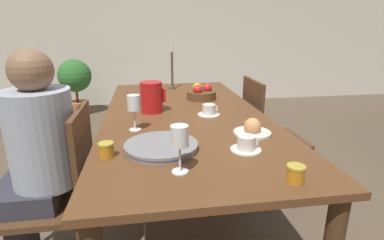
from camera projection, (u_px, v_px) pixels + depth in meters
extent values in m
plane|color=brown|center=(185.00, 217.00, 2.05)|extent=(20.00, 20.00, 0.00)
cube|color=beige|center=(157.00, 23.00, 4.76)|extent=(10.00, 0.06, 2.60)
cube|color=brown|center=(184.00, 116.00, 1.84)|extent=(0.95, 2.00, 0.03)
cylinder|color=#472D19|center=(127.00, 127.00, 2.77)|extent=(0.07, 0.07, 0.71)
cylinder|color=#472D19|center=(214.00, 123.00, 2.89)|extent=(0.07, 0.07, 0.71)
cylinder|color=#51331E|center=(28.00, 221.00, 1.69)|extent=(0.04, 0.04, 0.40)
cylinder|color=#51331E|center=(96.00, 214.00, 1.74)|extent=(0.04, 0.04, 0.40)
cube|color=#51331E|center=(47.00, 203.00, 1.48)|extent=(0.42, 0.42, 0.03)
cube|color=#51331E|center=(83.00, 156.00, 1.43)|extent=(0.03, 0.39, 0.45)
cylinder|color=#51331E|center=(284.00, 154.00, 2.57)|extent=(0.04, 0.04, 0.40)
cylinder|color=#51331E|center=(306.00, 174.00, 2.22)|extent=(0.04, 0.04, 0.40)
cylinder|color=#51331E|center=(243.00, 157.00, 2.51)|extent=(0.04, 0.04, 0.40)
cylinder|color=#51331E|center=(259.00, 178.00, 2.16)|extent=(0.04, 0.04, 0.40)
cube|color=#51331E|center=(275.00, 140.00, 2.30)|extent=(0.42, 0.42, 0.03)
cube|color=#51331E|center=(252.00, 111.00, 2.20)|extent=(0.03, 0.39, 0.45)
cylinder|color=#33333D|center=(29.00, 228.00, 1.60)|extent=(0.09, 0.09, 0.43)
cube|color=#33333D|center=(31.00, 192.00, 1.46)|extent=(0.30, 0.34, 0.11)
cylinder|color=#9EA8B7|center=(42.00, 139.00, 1.39)|extent=(0.30, 0.30, 0.46)
sphere|color=brown|center=(31.00, 70.00, 1.29)|extent=(0.19, 0.19, 0.19)
cylinder|color=brown|center=(31.00, 104.00, 1.54)|extent=(0.25, 0.06, 0.20)
cylinder|color=red|center=(151.00, 97.00, 1.83)|extent=(0.14, 0.14, 0.19)
cube|color=red|center=(164.00, 95.00, 1.84)|extent=(0.02, 0.02, 0.08)
cone|color=red|center=(142.00, 85.00, 1.80)|extent=(0.04, 0.04, 0.04)
cylinder|color=white|center=(135.00, 130.00, 1.54)|extent=(0.06, 0.06, 0.00)
cylinder|color=white|center=(135.00, 120.00, 1.52)|extent=(0.01, 0.01, 0.10)
cylinder|color=white|center=(134.00, 103.00, 1.49)|extent=(0.06, 0.06, 0.08)
cylinder|color=white|center=(180.00, 172.00, 1.09)|extent=(0.06, 0.06, 0.00)
cylinder|color=white|center=(180.00, 159.00, 1.08)|extent=(0.01, 0.01, 0.10)
cylinder|color=white|center=(180.00, 136.00, 1.05)|extent=(0.06, 0.06, 0.08)
cylinder|color=gold|center=(180.00, 140.00, 1.06)|extent=(0.05, 0.05, 0.04)
cylinder|color=silver|center=(246.00, 150.00, 1.28)|extent=(0.13, 0.13, 0.01)
cylinder|color=silver|center=(246.00, 143.00, 1.27)|extent=(0.08, 0.08, 0.06)
cube|color=silver|center=(257.00, 141.00, 1.28)|extent=(0.01, 0.01, 0.03)
cylinder|color=silver|center=(209.00, 115.00, 1.79)|extent=(0.13, 0.13, 0.01)
cylinder|color=silver|center=(209.00, 109.00, 1.78)|extent=(0.08, 0.08, 0.06)
cube|color=silver|center=(216.00, 108.00, 1.79)|extent=(0.01, 0.01, 0.03)
cylinder|color=gray|center=(161.00, 148.00, 1.29)|extent=(0.31, 0.31, 0.02)
cylinder|color=gray|center=(161.00, 145.00, 1.28)|extent=(0.32, 0.32, 0.01)
cylinder|color=silver|center=(252.00, 133.00, 1.48)|extent=(0.19, 0.19, 0.01)
sphere|color=tan|center=(252.00, 126.00, 1.47)|extent=(0.08, 0.08, 0.08)
cylinder|color=#C67A1E|center=(106.00, 150.00, 1.21)|extent=(0.06, 0.06, 0.06)
cylinder|color=gold|center=(106.00, 144.00, 1.21)|extent=(0.06, 0.06, 0.01)
cylinder|color=#C67A1E|center=(295.00, 174.00, 1.02)|extent=(0.06, 0.06, 0.06)
cylinder|color=gold|center=(296.00, 167.00, 1.01)|extent=(0.06, 0.06, 0.01)
cylinder|color=brown|center=(201.00, 95.00, 2.18)|extent=(0.21, 0.21, 0.06)
sphere|color=red|center=(207.00, 88.00, 2.18)|extent=(0.07, 0.07, 0.07)
sphere|color=gold|center=(197.00, 87.00, 2.20)|extent=(0.07, 0.07, 0.07)
sphere|color=red|center=(198.00, 90.00, 2.13)|extent=(0.07, 0.07, 0.07)
cylinder|color=#4C4238|center=(173.00, 88.00, 2.56)|extent=(0.06, 0.06, 0.01)
cylinder|color=#4C4238|center=(172.00, 70.00, 2.51)|extent=(0.02, 0.02, 0.29)
cylinder|color=beige|center=(172.00, 49.00, 2.46)|extent=(0.02, 0.02, 0.05)
cylinder|color=#A8603D|center=(79.00, 108.00, 4.41)|extent=(0.31, 0.31, 0.19)
cylinder|color=brown|center=(77.00, 96.00, 4.35)|extent=(0.04, 0.04, 0.19)
sphere|color=#2D6B2D|center=(75.00, 76.00, 4.27)|extent=(0.46, 0.46, 0.46)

